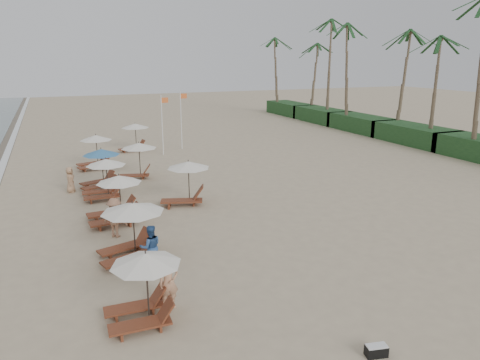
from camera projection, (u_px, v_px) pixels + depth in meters
name	position (u px, v px, depth m)	size (l,w,h in m)	color
ground	(264.00, 241.00, 18.68)	(160.00, 160.00, 0.00)	tan
shrub_hedge	(415.00, 135.00, 39.63)	(3.20, 53.00, 1.60)	#193D1C
palm_row	(417.00, 27.00, 37.98)	(7.00, 52.00, 12.30)	brown
lounger_station_0	(140.00, 288.00, 12.70)	(2.31, 2.03, 2.12)	brown
lounger_station_1	(128.00, 230.00, 16.77)	(2.67, 2.38, 2.19)	brown
lounger_station_2	(114.00, 202.00, 20.56)	(2.64, 2.10, 2.22)	brown
lounger_station_3	(103.00, 179.00, 24.07)	(2.47, 2.11, 2.17)	brown
lounger_station_4	(99.00, 169.00, 26.00)	(2.50, 2.32, 2.31)	brown
lounger_station_5	(93.00, 153.00, 30.61)	(2.58, 2.24, 2.31)	brown
inland_station_0	(185.00, 180.00, 23.03)	(2.87, 2.29, 2.22)	brown
inland_station_1	(137.00, 156.00, 28.09)	(2.65, 2.24, 2.22)	brown
inland_station_2	(133.00, 135.00, 36.28)	(2.74, 2.24, 2.22)	brown
beachgoer_near	(169.00, 283.00, 13.49)	(0.62, 0.40, 1.69)	tan
beachgoer_mid_a	(151.00, 247.00, 16.09)	(0.80, 0.62, 1.64)	#2D5087
beachgoer_mid_b	(115.00, 218.00, 18.90)	(1.12, 0.64, 1.73)	#916449
beachgoer_far_b	(70.00, 180.00, 25.25)	(0.72, 0.47, 1.48)	tan
duffel_bag	(376.00, 351.00, 11.44)	(0.61, 0.39, 0.31)	black
flag_pole_near	(162.00, 122.00, 34.66)	(0.60, 0.08, 4.64)	silver
flag_pole_far	(181.00, 117.00, 36.86)	(0.60, 0.08, 4.77)	silver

